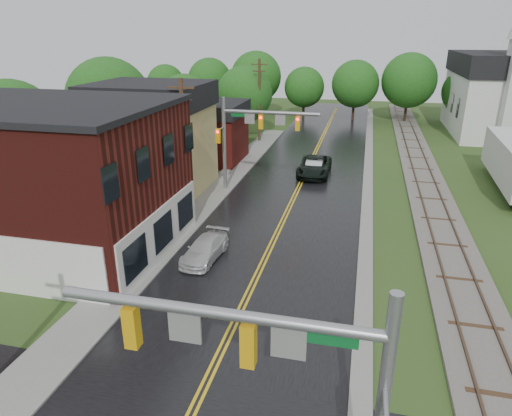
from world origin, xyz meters
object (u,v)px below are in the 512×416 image
at_px(sedan_silver, 314,169).
at_px(traffic_signal_near, 283,370).
at_px(brick_building, 42,178).
at_px(traffic_signal_far, 251,128).
at_px(tree_left_e, 246,96).
at_px(pickup_white, 205,249).
at_px(tree_left_a, 14,130).
at_px(utility_pole_b, 184,145).
at_px(suv_dark, 314,166).
at_px(tree_left_b, 110,102).
at_px(church, 503,86).
at_px(utility_pole_c, 259,99).
at_px(tree_left_c, 185,104).

bearing_deg(sedan_silver, traffic_signal_near, -84.99).
bearing_deg(brick_building, traffic_signal_far, 53.08).
height_order(tree_left_e, sedan_silver, tree_left_e).
distance_m(sedan_silver, pickup_white, 17.25).
relative_size(brick_building, traffic_signal_far, 1.95).
relative_size(traffic_signal_far, tree_left_a, 0.85).
bearing_deg(tree_left_a, traffic_signal_far, 17.30).
distance_m(utility_pole_b, suv_dark, 13.54).
relative_size(tree_left_b, sedan_silver, 2.37).
bearing_deg(traffic_signal_far, tree_left_e, 105.89).
bearing_deg(tree_left_e, utility_pole_b, -85.10).
distance_m(traffic_signal_near, suv_dark, 30.89).
distance_m(utility_pole_b, sedan_silver, 13.35).
distance_m(church, tree_left_a, 51.01).
bearing_deg(tree_left_b, traffic_signal_near, -54.51).
bearing_deg(tree_left_a, sedan_silver, 26.52).
xyz_separation_m(traffic_signal_near, tree_left_b, (-21.32, 29.90, 0.75)).
height_order(church, tree_left_a, church).
xyz_separation_m(church, suv_dark, (-19.20, -21.24, -5.05)).
bearing_deg(sedan_silver, pickup_white, -103.50).
relative_size(church, sedan_silver, 4.88).
bearing_deg(utility_pole_b, brick_building, -129.07).
relative_size(traffic_signal_far, suv_dark, 1.30).
bearing_deg(utility_pole_c, tree_left_a, -120.55).
height_order(traffic_signal_far, sedan_silver, traffic_signal_far).
height_order(traffic_signal_near, tree_left_a, tree_left_a).
bearing_deg(sedan_silver, church, 48.24).
distance_m(utility_pole_c, suv_dark, 14.34).
bearing_deg(brick_building, sedan_silver, 52.33).
height_order(tree_left_b, pickup_white, tree_left_b).
distance_m(church, traffic_signal_far, 35.59).
bearing_deg(utility_pole_c, tree_left_b, -132.39).
relative_size(church, utility_pole_c, 2.22).
bearing_deg(utility_pole_b, tree_left_b, 138.14).
height_order(brick_building, utility_pole_b, utility_pole_b).
relative_size(traffic_signal_near, tree_left_c, 0.96).
height_order(traffic_signal_far, suv_dark, traffic_signal_far).
distance_m(traffic_signal_near, sedan_silver, 30.62).
bearing_deg(sedan_silver, suv_dark, 89.96).
bearing_deg(brick_building, suv_dark, 52.79).
xyz_separation_m(brick_building, traffic_signal_near, (15.96, -13.00, 0.82)).
bearing_deg(sedan_silver, tree_left_e, 125.12).
bearing_deg(utility_pole_b, tree_left_e, 94.90).
relative_size(suv_dark, sedan_silver, 1.38).
xyz_separation_m(traffic_signal_far, sedan_silver, (4.27, 5.20, -4.30)).
xyz_separation_m(brick_building, utility_pole_b, (5.68, 7.00, 0.57)).
height_order(suv_dark, sedan_silver, suv_dark).
bearing_deg(tree_left_c, utility_pole_c, 30.20).
distance_m(traffic_signal_far, tree_left_c, 16.56).
relative_size(tree_left_a, pickup_white, 2.17).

